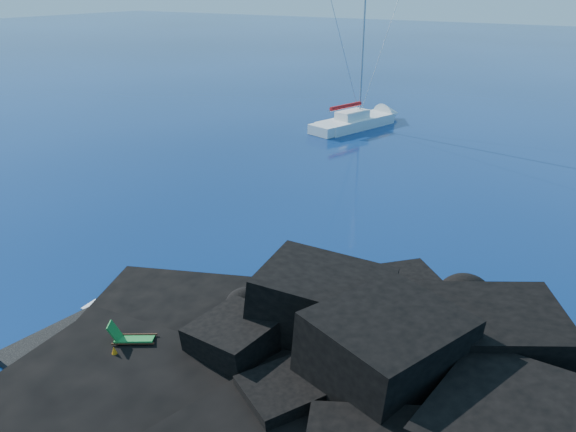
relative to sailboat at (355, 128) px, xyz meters
name	(u,v)px	position (x,y,z in m)	size (l,w,h in m)	color
ground	(40,335)	(4.38, -39.34, 0.00)	(400.00, 400.00, 0.00)	#031539
headland	(356,409)	(17.38, -36.34, 0.00)	(24.00, 24.00, 3.60)	black
beach	(126,365)	(8.88, -38.84, 0.00)	(8.50, 6.00, 0.70)	black
surf_foam	(211,314)	(9.38, -34.34, 0.00)	(10.00, 8.00, 0.06)	white
sailboat	(355,128)	(0.00, 0.00, 0.00)	(2.87, 13.67, 14.34)	white
deck_chair	(134,334)	(8.71, -38.13, 0.93)	(1.69, 0.74, 1.16)	#18702C
towel	(158,353)	(9.76, -38.00, 0.37)	(1.90, 0.90, 0.05)	silver
sunbather	(157,350)	(9.76, -38.00, 0.51)	(1.64, 0.40, 0.22)	tan
marker_cone	(115,353)	(8.67, -39.11, 0.65)	(0.39, 0.39, 0.60)	orange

